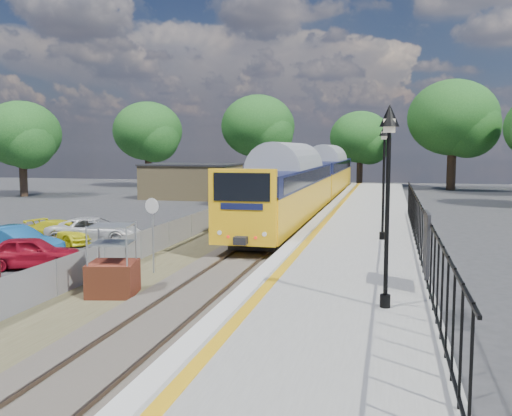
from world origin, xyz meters
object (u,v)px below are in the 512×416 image
(car_red, at_px, (31,252))
(train, at_px, (312,178))
(victorian_lamp_south, at_px, (389,159))
(victorian_lamp_north, at_px, (384,154))
(brick_plinth, at_px, (113,262))
(car_yellow, at_px, (61,232))
(speed_sign, at_px, (152,223))
(car_blue, at_px, (13,244))
(car_white, at_px, (95,230))

(car_red, bearing_deg, train, -38.96)
(victorian_lamp_south, relative_size, victorian_lamp_north, 1.00)
(victorian_lamp_north, height_order, brick_plinth, victorian_lamp_north)
(victorian_lamp_south, bearing_deg, victorian_lamp_north, 91.15)
(car_yellow, bearing_deg, brick_plinth, -123.35)
(brick_plinth, xyz_separation_m, speed_sign, (-0.04, 3.12, 0.80))
(victorian_lamp_south, xyz_separation_m, victorian_lamp_north, (-0.20, 10.00, 0.00))
(train, xyz_separation_m, car_blue, (-9.20, -21.77, -1.65))
(victorian_lamp_south, relative_size, train, 0.11)
(car_blue, bearing_deg, speed_sign, -92.04)
(victorian_lamp_south, bearing_deg, car_white, 140.01)
(victorian_lamp_south, xyz_separation_m, brick_plinth, (-8.13, 2.56, -3.22))
(speed_sign, relative_size, car_white, 0.62)
(speed_sign, bearing_deg, car_blue, -178.01)
(brick_plinth, distance_m, car_white, 10.49)
(victorian_lamp_north, xyz_separation_m, train, (-5.30, 18.56, -1.96))
(car_red, bearing_deg, car_white, -15.06)
(car_yellow, bearing_deg, car_blue, -156.77)
(victorian_lamp_south, distance_m, car_red, 14.73)
(speed_sign, relative_size, car_blue, 0.66)
(car_red, relative_size, car_white, 0.81)
(victorian_lamp_north, relative_size, car_red, 1.28)
(victorian_lamp_south, relative_size, car_yellow, 1.22)
(brick_plinth, distance_m, car_red, 5.87)
(car_blue, bearing_deg, car_white, -4.86)
(brick_plinth, bearing_deg, victorian_lamp_south, -17.46)
(victorian_lamp_south, distance_m, brick_plinth, 9.11)
(victorian_lamp_south, relative_size, car_white, 1.04)
(victorian_lamp_north, relative_size, car_blue, 1.09)
(victorian_lamp_north, relative_size, speed_sign, 1.66)
(train, distance_m, brick_plinth, 26.17)
(car_white, bearing_deg, train, -37.60)
(victorian_lamp_south, height_order, car_white, victorian_lamp_south)
(train, bearing_deg, car_yellow, -118.82)
(brick_plinth, bearing_deg, speed_sign, 90.68)
(car_yellow, bearing_deg, victorian_lamp_south, -109.17)
(train, relative_size, car_white, 9.21)
(train, relative_size, car_blue, 9.67)
(victorian_lamp_south, distance_m, speed_sign, 10.23)
(train, height_order, car_blue, train)
(train, height_order, car_white, train)
(car_red, bearing_deg, victorian_lamp_north, -91.96)
(car_blue, distance_m, car_yellow, 4.21)
(speed_sign, xyz_separation_m, car_blue, (-6.54, 1.11, -1.18))
(train, relative_size, brick_plinth, 18.15)
(train, bearing_deg, brick_plinth, -95.77)
(brick_plinth, height_order, speed_sign, speed_sign)
(brick_plinth, relative_size, speed_sign, 0.81)
(brick_plinth, bearing_deg, car_yellow, 129.96)
(victorian_lamp_south, bearing_deg, car_blue, 155.20)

